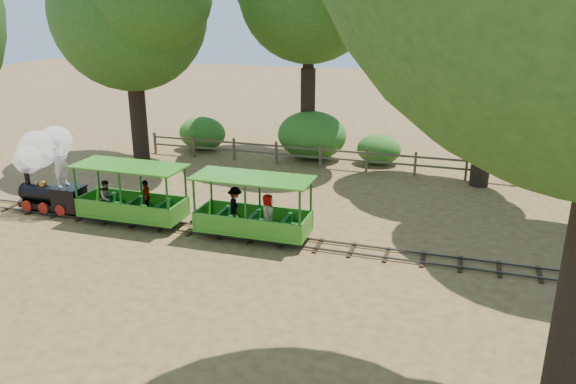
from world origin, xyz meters
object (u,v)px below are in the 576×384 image
(carriage_rear, at_px, (251,214))
(carriage_front, at_px, (130,201))
(locomotive, at_px, (44,163))
(fence, at_px, (343,156))

(carriage_rear, bearing_deg, carriage_front, -179.76)
(locomotive, relative_size, fence, 0.17)
(locomotive, distance_m, carriage_front, 3.37)
(carriage_rear, bearing_deg, fence, 82.45)
(locomotive, xyz_separation_m, carriage_front, (3.23, -0.11, -0.96))
(locomotive, height_order, carriage_rear, locomotive)
(locomotive, distance_m, fence, 11.63)
(locomotive, height_order, fence, locomotive)
(locomotive, xyz_separation_m, carriage_rear, (7.36, -0.09, -0.93))
(carriage_rear, relative_size, fence, 0.20)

